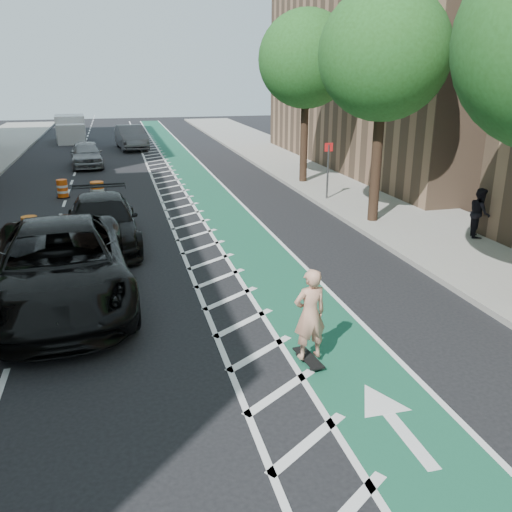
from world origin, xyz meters
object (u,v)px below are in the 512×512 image
object	(u,v)px
skateboarder	(310,314)
barrel_a	(31,230)
suv_near	(60,265)
suv_far	(102,222)

from	to	relation	value
skateboarder	barrel_a	distance (m)	11.36
suv_near	barrel_a	xyz separation A→B (m)	(-1.40, 5.44, -0.55)
suv_near	barrel_a	world-z (taller)	suv_near
skateboarder	barrel_a	size ratio (longest dim) A/B	2.09
barrel_a	suv_near	bearing A→B (deg)	-75.56
skateboarder	suv_near	xyz separation A→B (m)	(-4.70, 4.12, -0.06)
suv_far	barrel_a	size ratio (longest dim) A/B	6.27
skateboarder	suv_far	size ratio (longest dim) A/B	0.33
suv_near	suv_far	size ratio (longest dim) A/B	1.28
suv_near	suv_far	distance (m)	4.54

